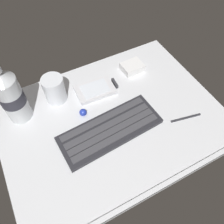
# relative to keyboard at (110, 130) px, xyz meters

# --- Properties ---
(ground_plane) EXTENTS (0.64, 0.48, 0.03)m
(ground_plane) POSITION_rel_keyboard_xyz_m (0.03, 0.03, -0.02)
(ground_plane) COLOR silver
(keyboard) EXTENTS (0.30, 0.13, 0.02)m
(keyboard) POSITION_rel_keyboard_xyz_m (0.00, 0.00, 0.00)
(keyboard) COLOR #232328
(keyboard) RESTS_ON ground_plane
(handheld_device) EXTENTS (0.13, 0.08, 0.02)m
(handheld_device) POSITION_rel_keyboard_xyz_m (0.03, 0.15, -0.00)
(handheld_device) COLOR silver
(handheld_device) RESTS_ON ground_plane
(juice_cup) EXTENTS (0.06, 0.06, 0.09)m
(juice_cup) POSITION_rel_keyboard_xyz_m (-0.09, 0.18, 0.03)
(juice_cup) COLOR silver
(juice_cup) RESTS_ON ground_plane
(water_bottle) EXTENTS (0.07, 0.07, 0.21)m
(water_bottle) POSITION_rel_keyboard_xyz_m (-0.21, 0.17, 0.08)
(water_bottle) COLOR silver
(water_bottle) RESTS_ON ground_plane
(charger_block) EXTENTS (0.07, 0.06, 0.02)m
(charger_block) POSITION_rel_keyboard_xyz_m (0.18, 0.18, 0.00)
(charger_block) COLOR white
(charger_block) RESTS_ON ground_plane
(trackball_mouse) EXTENTS (0.02, 0.02, 0.02)m
(trackball_mouse) POSITION_rel_keyboard_xyz_m (-0.04, 0.09, 0.00)
(trackball_mouse) COLOR #2338B2
(trackball_mouse) RESTS_ON ground_plane
(stylus_pen) EXTENTS (0.09, 0.03, 0.01)m
(stylus_pen) POSITION_rel_keyboard_xyz_m (0.22, -0.06, -0.00)
(stylus_pen) COLOR #26262B
(stylus_pen) RESTS_ON ground_plane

